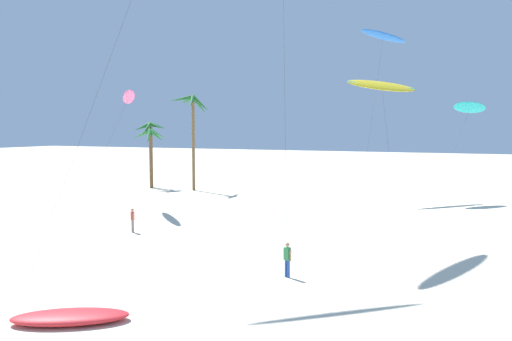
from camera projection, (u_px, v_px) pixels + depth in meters
The scene contains 10 objects.
palm_tree_0 at pixel (151, 135), 60.12m from camera, with size 3.96×4.11×8.00m.
palm_tree_1 at pixel (192, 112), 56.71m from camera, with size 4.93×4.68×11.04m.
palm_tree_2 at pixel (150, 139), 59.20m from camera, with size 4.19×3.92×7.20m.
flying_kite_0 at pixel (470, 107), 51.09m from camera, with size 4.72×10.02×10.12m.
flying_kite_1 at pixel (129, 97), 43.43m from camera, with size 4.90×12.12×10.62m.
flying_kite_2 at pixel (382, 86), 50.21m from camera, with size 6.84×11.26×12.37m.
flying_kite_4 at pixel (383, 36), 52.18m from camera, with size 4.84×8.29×17.78m.
grounded_kite_1 at pixel (70, 317), 18.23m from camera, with size 4.46×3.48×0.44m.
person_near_right at pixel (133, 219), 34.07m from camera, with size 0.42×0.35×1.69m.
person_mid_field at pixel (287, 258), 23.75m from camera, with size 0.47×0.30×1.70m.
Camera 1 is at (13.80, -4.99, 7.13)m, focal length 34.76 mm.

